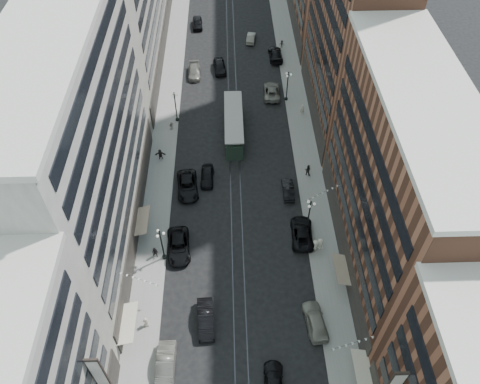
{
  "coord_description": "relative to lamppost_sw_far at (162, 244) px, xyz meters",
  "views": [
    {
      "loc": [
        -0.74,
        -5.42,
        49.27
      ],
      "look_at": [
        0.47,
        34.42,
        5.0
      ],
      "focal_mm": 35.0,
      "sensor_mm": 36.0,
      "label": 1
    }
  ],
  "objects": [
    {
      "name": "car_1",
      "position": [
        1.26,
        -14.07,
        -2.21
      ],
      "size": [
        1.98,
        5.41,
        1.77
      ],
      "primitive_type": "imported",
      "rotation": [
        0.0,
        0.0,
        -0.02
      ],
      "color": "#626057",
      "rests_on": "ground"
    },
    {
      "name": "car_8",
      "position": [
        2.36,
        40.0,
        -2.32
      ],
      "size": [
        2.43,
        5.42,
        1.54
      ],
      "primitive_type": "imported",
      "rotation": [
        0.0,
        0.0,
        0.05
      ],
      "color": "#68665C",
      "rests_on": "ground"
    },
    {
      "name": "car_5",
      "position": [
        5.37,
        -8.9,
        -2.25
      ],
      "size": [
        2.12,
        5.27,
        1.7
      ],
      "primitive_type": "imported",
      "rotation": [
        0.0,
        0.0,
        0.06
      ],
      "color": "black",
      "rests_on": "ground"
    },
    {
      "name": "streetcar",
      "position": [
        9.2,
        23.62,
        -1.47
      ],
      "size": [
        2.82,
        12.76,
        3.53
      ],
      "color": "#1F3125",
      "rests_on": "ground"
    },
    {
      "name": "car_13",
      "position": [
        7.0,
        41.31,
        -2.21
      ],
      "size": [
        2.64,
        5.39,
        1.77
      ],
      "primitive_type": "imported",
      "rotation": [
        0.0,
        0.0,
        0.11
      ],
      "color": "black",
      "rests_on": "ground"
    },
    {
      "name": "car_7",
      "position": [
        2.4,
        11.59,
        -2.25
      ],
      "size": [
        3.44,
        6.38,
        1.7
      ],
      "primitive_type": "imported",
      "rotation": [
        0.0,
        0.0,
        0.1
      ],
      "color": "black",
      "rests_on": "ground"
    },
    {
      "name": "car_11",
      "position": [
        16.0,
        33.52,
        -2.28
      ],
      "size": [
        2.94,
        5.98,
        1.63
      ],
      "primitive_type": "imported",
      "rotation": [
        0.0,
        0.0,
        3.1
      ],
      "color": "slate",
      "rests_on": "ground"
    },
    {
      "name": "building_west_mid",
      "position": [
        -7.8,
        5.0,
        10.9
      ],
      "size": [
        8.0,
        36.0,
        28.0
      ],
      "primitive_type": "cube",
      "color": "#ACA699",
      "rests_on": "ground"
    },
    {
      "name": "pedestrian_7",
      "position": [
        19.73,
        13.94,
        -2.01
      ],
      "size": [
        1.02,
        0.77,
        1.87
      ],
      "primitive_type": "imported",
      "rotation": [
        0.0,
        0.0,
        2.81
      ],
      "color": "black",
      "rests_on": "sidewalk_east"
    },
    {
      "name": "lamppost_sw_far",
      "position": [
        0.0,
        0.0,
        0.0
      ],
      "size": [
        1.03,
        1.14,
        5.52
      ],
      "color": "black",
      "rests_on": "sidewalk_west"
    },
    {
      "name": "pedestrian_5",
      "position": [
        -1.92,
        17.95,
        -2.05
      ],
      "size": [
        1.67,
        0.52,
        1.79
      ],
      "primitive_type": "imported",
      "rotation": [
        0.0,
        0.0,
        0.03
      ],
      "color": "black",
      "rests_on": "sidewalk_west"
    },
    {
      "name": "rail_west",
      "position": [
        8.5,
        42.0,
        -3.09
      ],
      "size": [
        0.12,
        180.0,
        0.02
      ],
      "primitive_type": "cube",
      "color": "#2D2D33",
      "rests_on": "ground"
    },
    {
      "name": "pedestrian_extra_0",
      "position": [
        19.0,
        0.58,
        -1.99
      ],
      "size": [
        1.16,
        1.28,
        1.9
      ],
      "primitive_type": "imported",
      "rotation": [
        0.0,
        0.0,
        4.05
      ],
      "color": "#BFB79E",
      "rests_on": "sidewalk_east"
    },
    {
      "name": "car_extra_0",
      "position": [
        5.15,
        13.44,
        -2.32
      ],
      "size": [
        1.95,
        4.62,
        1.56
      ],
      "primitive_type": "imported",
      "rotation": [
        0.0,
        0.0,
        -0.02
      ],
      "color": "black",
      "rests_on": "ground"
    },
    {
      "name": "pedestrian_1",
      "position": [
        -1.27,
        -9.07,
        -2.17
      ],
      "size": [
        0.76,
        0.42,
        1.54
      ],
      "primitive_type": "imported",
      "rotation": [
        0.0,
        0.0,
        3.13
      ],
      "color": "beige",
      "rests_on": "sidewalk_west"
    },
    {
      "name": "lamppost_sw_mid",
      "position": [
        0.0,
        27.0,
        0.0
      ],
      "size": [
        1.03,
        1.14,
        5.52
      ],
      "color": "black",
      "rests_on": "sidewalk_west"
    },
    {
      "name": "lamppost_se_far",
      "position": [
        18.4,
        4.0,
        0.0
      ],
      "size": [
        1.03,
        1.14,
        5.52
      ],
      "color": "black",
      "rests_on": "sidewalk_east"
    },
    {
      "name": "pedestrian_8",
      "position": [
        20.58,
        28.08,
        -2.04
      ],
      "size": [
        0.75,
        0.58,
        1.81
      ],
      "primitive_type": "imported",
      "rotation": [
        0.0,
        0.0,
        3.38
      ],
      "color": "beige",
      "rests_on": "sidewalk_east"
    },
    {
      "name": "pedestrian_4",
      "position": [
        21.35,
        -14.44,
        -2.06
      ],
      "size": [
        0.55,
        1.07,
        1.77
      ],
      "primitive_type": "imported",
      "rotation": [
        0.0,
        0.0,
        1.49
      ],
      "color": "beige",
      "rests_on": "sidewalk_east"
    },
    {
      "name": "car_4",
      "position": [
        17.6,
        -9.49,
        -2.21
      ],
      "size": [
        2.75,
        5.45,
        1.78
      ],
      "primitive_type": "imported",
      "rotation": [
        0.0,
        0.0,
        3.27
      ],
      "color": "gray",
      "rests_on": "ground"
    },
    {
      "name": "car_extra_1",
      "position": [
        17.6,
        2.86,
        -2.28
      ],
      "size": [
        2.93,
        5.95,
        1.63
      ],
      "primitive_type": "imported",
      "rotation": [
        0.0,
        0.0,
        3.1
      ],
      "color": "black",
      "rests_on": "ground"
    },
    {
      "name": "car_14",
      "position": [
        13.22,
        51.5,
        -2.37
      ],
      "size": [
        2.11,
        4.57,
        1.45
      ],
      "primitive_type": "imported",
      "rotation": [
        0.0,
        0.0,
        3.01
      ],
      "color": "slate",
      "rests_on": "ground"
    },
    {
      "name": "car_10",
      "position": [
        16.57,
        10.51,
        -2.38
      ],
      "size": [
        1.52,
        4.33,
        1.42
      ],
      "primitive_type": "imported",
      "rotation": [
        0.0,
        0.0,
        3.14
      ],
      "color": "black",
      "rests_on": "ground"
    },
    {
      "name": "lamppost_se_mid",
      "position": [
        18.4,
        32.0,
        0.0
      ],
      "size": [
        1.03,
        1.14,
        5.52
      ],
      "color": "black",
      "rests_on": "sidewalk_east"
    },
    {
      "name": "pedestrian_9",
      "position": [
        19.13,
        48.71,
        -2.19
      ],
      "size": [
        0.98,
        0.42,
        1.5
      ],
      "primitive_type": "imported",
      "rotation": [
        0.0,
        0.0,
        -0.02
      ],
      "color": "black",
      "rests_on": "sidewalk_east"
    },
    {
      "name": "sidewalk_east",
      "position": [
        20.2,
        42.0,
        -3.02
      ],
      "size": [
        4.0,
        180.0,
        0.15
      ],
      "primitive_type": "cube",
      "color": "gray",
      "rests_on": "ground"
    },
    {
      "name": "car_6",
      "position": [
        12.38,
        -16.07,
        -2.38
      ],
      "size": [
        2.39,
        5.08,
        1.43
      ],
      "primitive_type": "imported",
      "rotation": [
        0.0,
        0.0,
        3.06
      ],
      "color": "black",
      "rests_on": "ground"
    },
    {
      "name": "building_east_mid",
      "position": [
        26.2,
        -0.0,
        8.9
      ],
      "size": [
        8.0,
        30.0,
        24.0
      ],
      "primitive_type": "cube",
      "color": "brown",
      "rests_on": "ground"
    },
    {
      "name": "pedestrian_2",
      "position": [
        -1.1,
        0.19,
        -2.1
      ],
      "size": [
        0.91,
        0.64,
        1.69
      ],
      "primitive_type": "imported",
      "rotation": [
        0.0,
        0.0,
        -0.25
      ],
      "color": "black",
      "rests_on": "sidewalk_west"
    },
    {
      "name": "sidewalk_west",
      "position": [
        -1.8,
        42.0,
        -3.02
      ],
      "size": [
        4.0,
        180.0,
        0.15
      ],
      "primitive_type": "cube",
      "color": "gray",
      "rests_on": "ground"
    },
    {
      "name": "car_12",
      "position": [
        17.6,
        45.17,
        -2.23
      ],
      "size": [
        2.58,
        6.01,
        1.73
      ],
      "primitive_type": "imported",
      "rotation": [
        0.0,
        0.0,
        3.17
      ],
      "color": "black",
      "rests_on": "ground"
    },
    {
      "name": "ground",
      "position": [
        9.2,
        32.0,
        -3.1
      ],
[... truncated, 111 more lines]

